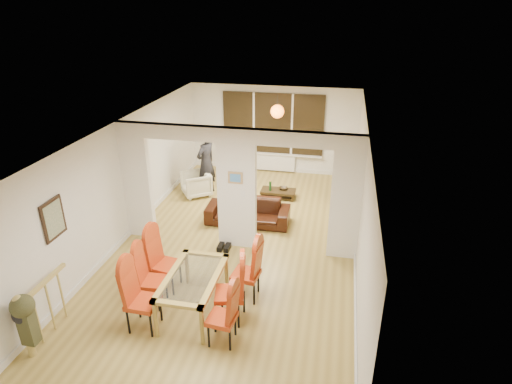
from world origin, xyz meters
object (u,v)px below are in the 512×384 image
(dining_chair_ra, at_px, (222,314))
(person, at_px, (206,163))
(dining_chair_lc, at_px, (165,261))
(sofa, at_px, (248,211))
(bowl, at_px, (283,188))
(bottle, at_px, (270,186))
(dining_chair_rc, at_px, (246,270))
(armchair, at_px, (196,184))
(coffee_table, at_px, (278,194))
(dining_table, at_px, (194,293))
(dining_chair_rb, at_px, (229,289))
(dining_chair_la, at_px, (142,298))
(dining_chair_lb, at_px, (151,278))
(television, at_px, (336,188))

(dining_chair_ra, bearing_deg, person, 115.64)
(dining_chair_lc, height_order, sofa, dining_chair_lc)
(bowl, bearing_deg, dining_chair_ra, -91.57)
(bottle, bearing_deg, dining_chair_rc, -85.93)
(dining_chair_lc, distance_m, sofa, 2.93)
(armchair, height_order, coffee_table, armchair)
(dining_table, relative_size, sofa, 0.77)
(dining_chair_lc, bearing_deg, sofa, 81.47)
(dining_chair_lc, height_order, armchair, dining_chair_lc)
(dining_chair_rb, xyz_separation_m, armchair, (-2.15, 4.58, -0.26))
(dining_chair_la, bearing_deg, coffee_table, 77.69)
(dining_table, xyz_separation_m, dining_chair_lb, (-0.76, 0.04, 0.18))
(dining_chair_lb, distance_m, dining_chair_rb, 1.41)
(dining_chair_rc, distance_m, person, 4.67)
(dining_table, height_order, bottle, dining_table)
(bottle, bearing_deg, bowl, 22.82)
(dining_table, bearing_deg, coffee_table, 81.89)
(dining_chair_la, xyz_separation_m, dining_chair_rc, (1.42, 1.08, -0.02))
(sofa, bearing_deg, dining_chair_ra, -84.64)
(sofa, relative_size, coffee_table, 2.14)
(dining_chair_rb, bearing_deg, bowl, 76.37)
(sofa, distance_m, coffee_table, 1.62)
(person, bearing_deg, dining_chair_lc, 30.68)
(dining_table, xyz_separation_m, dining_chair_lc, (-0.70, 0.50, 0.22))
(person, bearing_deg, dining_chair_lb, 29.20)
(coffee_table, bearing_deg, dining_chair_rb, -90.51)
(dining_chair_rc, height_order, television, dining_chair_rc)
(dining_chair_lb, height_order, sofa, dining_chair_lb)
(bowl, bearing_deg, bottle, -157.18)
(dining_chair_lb, height_order, armchair, dining_chair_lb)
(dining_table, bearing_deg, television, 66.51)
(dining_chair_la, distance_m, bowl, 5.64)
(dining_chair_la, distance_m, person, 5.32)
(person, bearing_deg, dining_chair_la, 29.76)
(dining_chair_rc, relative_size, sofa, 0.58)
(armchair, bearing_deg, coffee_table, 63.03)
(person, height_order, bottle, person)
(dining_chair_la, relative_size, coffee_table, 1.27)
(dining_chair_ra, distance_m, dining_chair_rb, 0.53)
(bowl, bearing_deg, dining_chair_lc, -108.94)
(dining_chair_lb, xyz_separation_m, television, (2.96, 5.03, -0.23))
(dining_table, xyz_separation_m, bottle, (0.48, 4.76, -0.01))
(dining_chair_rb, height_order, person, person)
(dining_chair_la, relative_size, dining_chair_rc, 1.03)
(dining_chair_lc, xyz_separation_m, person, (-0.57, 4.23, 0.30))
(dining_chair_la, distance_m, dining_chair_rc, 1.79)
(bottle, relative_size, bowl, 1.17)
(dining_chair_ra, relative_size, bottle, 3.84)
(dining_chair_rb, xyz_separation_m, sofa, (-0.44, 3.34, -0.30))
(dining_chair_lb, distance_m, sofa, 3.39)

